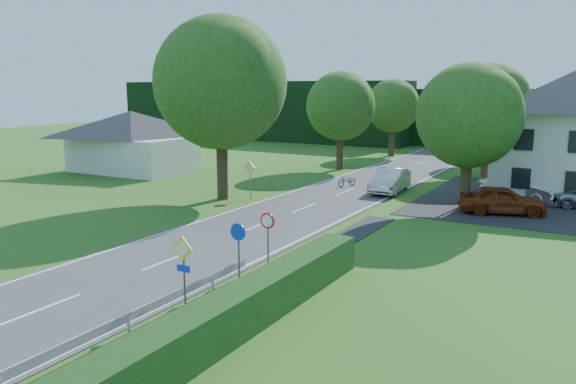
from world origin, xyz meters
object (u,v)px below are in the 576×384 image
Objects in this scene: streetlight at (468,132)px; parked_car_silver_a at (520,188)px; moving_car at (390,180)px; parked_car_red at (502,200)px; motorcycle at (347,180)px; parasol at (543,182)px.

parked_car_silver_a is (2.79, 2.96, -3.64)m from streetlight.
moving_car is 1.05× the size of parked_car_red.
streetlight is 9.94m from motorcycle.
streetlight is at bearing -19.05° from moving_car.
moving_car is 1.05× the size of parked_car_silver_a.
streetlight is 1.68× the size of parked_car_red.
motorcycle is 0.76× the size of parasol.
parasol is at bearing -30.05° from parked_car_red.
streetlight is 1.69× the size of parked_car_silver_a.
motorcycle is at bearing 166.57° from streetlight.
moving_car is 8.49m from parked_car_red.
moving_car is at bearing -159.09° from parasol.
parked_car_red is at bearing -101.93° from parasol.
moving_car is at bearing 115.02° from parked_car_silver_a.
parked_car_red is at bearing -26.34° from moving_car.
moving_car is at bearing 164.83° from streetlight.
parked_car_red reaches higher than motorcycle.
parasol reaches higher than moving_car.
streetlight reaches higher than parked_car_silver_a.
parasol is at bearing 51.91° from streetlight.
moving_car is (-5.36, 1.45, -3.60)m from streetlight.
motorcycle is at bearing -167.28° from parasol.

